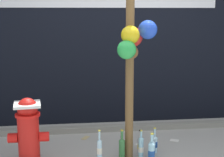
# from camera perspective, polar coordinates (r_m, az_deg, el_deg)

# --- Properties ---
(building_wall) EXTENTS (10.00, 0.21, 3.63)m
(building_wall) POSITION_cam_1_polar(r_m,az_deg,el_deg) (5.23, 1.38, 12.40)
(building_wall) COLOR black
(building_wall) RESTS_ON ground_plane
(curb_strip) EXTENTS (8.00, 0.12, 0.08)m
(curb_strip) POSITION_cam_1_polar(r_m,az_deg,el_deg) (5.02, 2.11, -8.19)
(curb_strip) COLOR gray
(curb_strip) RESTS_ON ground_plane
(memorial_post) EXTENTS (0.53, 0.48, 2.86)m
(memorial_post) POSITION_cam_1_polar(r_m,az_deg,el_deg) (3.81, 3.44, 9.55)
(memorial_post) COLOR brown
(memorial_post) RESTS_ON ground_plane
(fire_hydrant) EXTENTS (0.45, 0.32, 0.76)m
(fire_hydrant) POSITION_cam_1_polar(r_m,az_deg,el_deg) (3.98, -13.79, -8.26)
(fire_hydrant) COLOR red
(fire_hydrant) RESTS_ON ground_plane
(bottle_0) EXTENTS (0.07, 0.07, 0.30)m
(bottle_0) POSITION_cam_1_polar(r_m,az_deg,el_deg) (4.13, 6.72, -11.50)
(bottle_0) COLOR #B2DBEA
(bottle_0) RESTS_ON ground_plane
(bottle_1) EXTENTS (0.06, 0.06, 0.38)m
(bottle_1) POSITION_cam_1_polar(r_m,az_deg,el_deg) (3.97, -2.11, -11.83)
(bottle_1) COLOR #B2DBEA
(bottle_1) RESTS_ON ground_plane
(bottle_2) EXTENTS (0.08, 0.08, 0.34)m
(bottle_2) POSITION_cam_1_polar(r_m,az_deg,el_deg) (4.01, 6.61, -12.05)
(bottle_2) COLOR #93CCE0
(bottle_2) RESTS_ON ground_plane
(bottle_3) EXTENTS (0.06, 0.06, 0.35)m
(bottle_3) POSITION_cam_1_polar(r_m,az_deg,el_deg) (4.09, 4.86, -11.35)
(bottle_3) COLOR #93CCE0
(bottle_3) RESTS_ON ground_plane
(bottle_4) EXTENTS (0.07, 0.07, 0.31)m
(bottle_4) POSITION_cam_1_polar(r_m,az_deg,el_deg) (4.27, 7.10, -10.69)
(bottle_4) COLOR #B2DBEA
(bottle_4) RESTS_ON ground_plane
(bottle_5) EXTENTS (0.07, 0.07, 0.30)m
(bottle_5) POSITION_cam_1_polar(r_m,az_deg,el_deg) (4.21, 4.72, -11.00)
(bottle_5) COLOR silver
(bottle_5) RESTS_ON ground_plane
(bottle_6) EXTENTS (0.07, 0.07, 0.36)m
(bottle_6) POSITION_cam_1_polar(r_m,az_deg,el_deg) (4.04, 1.66, -11.49)
(bottle_6) COLOR #337038
(bottle_6) RESTS_ON ground_plane
(litter_0) EXTENTS (0.13, 0.16, 0.01)m
(litter_0) POSITION_cam_1_polar(r_m,az_deg,el_deg) (4.75, -4.46, -9.83)
(litter_0) COLOR tan
(litter_0) RESTS_ON ground_plane
(litter_1) EXTENTS (0.12, 0.12, 0.01)m
(litter_1) POSITION_cam_1_polar(r_m,az_deg,el_deg) (4.52, 4.59, -10.90)
(litter_1) COLOR silver
(litter_1) RESTS_ON ground_plane
(litter_2) EXTENTS (0.14, 0.13, 0.01)m
(litter_2) POSITION_cam_1_polar(r_m,az_deg,el_deg) (4.72, 10.39, -10.11)
(litter_2) COLOR silver
(litter_2) RESTS_ON ground_plane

